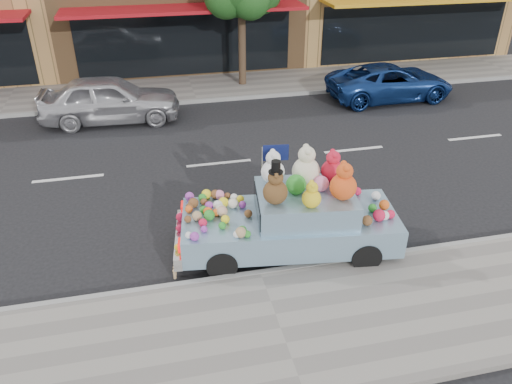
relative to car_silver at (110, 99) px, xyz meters
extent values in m
plane|color=black|center=(2.93, -3.89, -0.76)|extent=(120.00, 120.00, 0.00)
cube|color=gray|center=(2.93, -10.39, -0.70)|extent=(60.00, 3.00, 0.12)
cube|color=gray|center=(2.93, 2.61, -0.70)|extent=(60.00, 3.00, 0.12)
cube|color=gray|center=(2.93, -8.89, -0.69)|extent=(60.00, 0.12, 0.13)
cube|color=gray|center=(2.93, 1.11, -0.69)|extent=(60.00, 0.12, 0.13)
cube|color=black|center=(2.93, 4.09, 0.64)|extent=(8.50, 0.06, 2.40)
cube|color=#A00E17|center=(2.93, 3.21, 2.14)|extent=(9.00, 1.80, 0.12)
cube|color=black|center=(12.93, 4.09, 0.64)|extent=(8.50, 0.06, 2.40)
cylinder|color=#38281C|center=(4.93, 2.61, 0.84)|extent=(0.28, 0.28, 3.20)
sphere|color=#123F13|center=(5.13, 2.01, 2.56)|extent=(1.40, 1.40, 1.40)
imported|color=silver|center=(0.00, 0.00, 0.00)|extent=(4.53, 2.00, 1.51)
imported|color=navy|center=(9.89, 0.00, -0.12)|extent=(4.61, 2.20, 1.27)
cylinder|color=black|center=(5.00, -9.10, -0.46)|extent=(0.62, 0.28, 0.60)
cylinder|color=black|center=(5.21, -7.55, -0.46)|extent=(0.62, 0.28, 0.60)
cylinder|color=black|center=(2.23, -8.72, -0.46)|extent=(0.62, 0.28, 0.60)
cylinder|color=black|center=(2.44, -7.17, -0.46)|extent=(0.62, 0.28, 0.60)
cube|color=#7B9EB8|center=(3.72, -8.13, -0.21)|extent=(4.49, 2.27, 0.60)
cube|color=#7B9EB8|center=(4.02, -8.18, 0.34)|extent=(2.09, 1.74, 0.50)
cube|color=silver|center=(1.52, -7.83, -0.36)|extent=(0.40, 1.79, 0.26)
cube|color=red|center=(1.48, -8.51, -0.04)|extent=(0.10, 0.29, 0.16)
cube|color=red|center=(1.66, -7.17, -0.04)|extent=(0.10, 0.29, 0.16)
cube|color=black|center=(3.08, -8.05, 0.34)|extent=(0.22, 1.29, 0.40)
sphere|color=#513317|center=(3.32, -8.43, 0.83)|extent=(0.47, 0.47, 0.47)
sphere|color=#513317|center=(3.32, -8.43, 1.13)|extent=(0.29, 0.29, 0.29)
sphere|color=#513317|center=(3.32, -8.54, 1.23)|extent=(0.11, 0.11, 0.11)
sphere|color=#513317|center=(3.32, -8.33, 1.23)|extent=(0.11, 0.11, 0.11)
cylinder|color=black|center=(3.32, -8.43, 1.26)|extent=(0.28, 0.28, 0.02)
cylinder|color=black|center=(3.32, -8.43, 1.37)|extent=(0.18, 0.18, 0.22)
sphere|color=beige|center=(4.11, -7.84, 0.87)|extent=(0.56, 0.56, 0.56)
sphere|color=beige|center=(4.11, -7.84, 1.23)|extent=(0.35, 0.35, 0.35)
sphere|color=beige|center=(4.11, -7.96, 1.35)|extent=(0.13, 0.13, 0.13)
sphere|color=beige|center=(4.11, -7.71, 1.35)|extent=(0.13, 0.13, 0.13)
sphere|color=#D74414|center=(4.62, -8.56, 0.85)|extent=(0.52, 0.52, 0.52)
sphere|color=#D74414|center=(4.62, -8.56, 1.18)|extent=(0.32, 0.32, 0.32)
sphere|color=#D74414|center=(4.62, -8.67, 1.29)|extent=(0.12, 0.12, 0.12)
sphere|color=#D74414|center=(4.62, -8.45, 1.29)|extent=(0.12, 0.12, 0.12)
sphere|color=red|center=(4.66, -7.86, 0.82)|extent=(0.46, 0.46, 0.46)
sphere|color=red|center=(4.66, -7.86, 1.12)|extent=(0.29, 0.29, 0.29)
sphere|color=red|center=(4.66, -7.96, 1.22)|extent=(0.11, 0.11, 0.11)
sphere|color=red|center=(4.66, -7.76, 1.22)|extent=(0.11, 0.11, 0.11)
sphere|color=white|center=(3.48, -7.65, 0.83)|extent=(0.48, 0.48, 0.48)
sphere|color=white|center=(3.48, -7.65, 1.14)|extent=(0.30, 0.30, 0.30)
sphere|color=white|center=(3.48, -7.75, 1.24)|extent=(0.11, 0.11, 0.11)
sphere|color=white|center=(3.48, -7.54, 1.24)|extent=(0.11, 0.11, 0.11)
sphere|color=yellow|center=(3.94, -8.72, 0.77)|extent=(0.36, 0.36, 0.36)
sphere|color=yellow|center=(3.94, -8.72, 1.01)|extent=(0.22, 0.22, 0.22)
sphere|color=yellow|center=(3.94, -8.80, 1.08)|extent=(0.09, 0.09, 0.09)
sphere|color=yellow|center=(3.94, -8.64, 1.08)|extent=(0.09, 0.09, 0.09)
sphere|color=#268424|center=(3.82, -8.15, 0.77)|extent=(0.40, 0.40, 0.40)
sphere|color=#D56A94|center=(4.32, -8.17, 0.74)|extent=(0.32, 0.32, 0.32)
sphere|color=yellow|center=(2.18, -7.14, 0.20)|extent=(0.21, 0.21, 0.21)
sphere|color=brown|center=(2.09, -7.39, 0.17)|extent=(0.15, 0.15, 0.15)
sphere|color=#9B7D55|center=(2.61, -8.69, 0.20)|extent=(0.21, 0.21, 0.21)
sphere|color=#268424|center=(2.12, -7.97, 0.20)|extent=(0.22, 0.22, 0.22)
sphere|color=purple|center=(1.96, -8.37, 0.16)|extent=(0.13, 0.13, 0.13)
sphere|color=#268424|center=(2.73, -8.71, 0.16)|extent=(0.14, 0.14, 0.14)
sphere|color=silver|center=(2.35, -7.63, 0.20)|extent=(0.20, 0.20, 0.20)
sphere|color=#268424|center=(2.31, -8.34, 0.17)|extent=(0.15, 0.15, 0.15)
sphere|color=purple|center=(1.79, -7.52, 0.16)|extent=(0.13, 0.13, 0.13)
sphere|color=brown|center=(2.89, -8.05, 0.18)|extent=(0.17, 0.17, 0.17)
sphere|color=yellow|center=(2.47, -7.55, 0.20)|extent=(0.21, 0.21, 0.21)
sphere|color=silver|center=(2.53, -8.68, 0.16)|extent=(0.14, 0.14, 0.14)
sphere|color=red|center=(1.97, -8.17, 0.18)|extent=(0.17, 0.17, 0.17)
sphere|color=#268424|center=(2.65, -8.60, 0.18)|extent=(0.17, 0.17, 0.17)
sphere|color=purple|center=(2.17, -7.58, 0.18)|extent=(0.17, 0.17, 0.17)
sphere|color=brown|center=(1.87, -7.44, 0.20)|extent=(0.21, 0.21, 0.21)
sphere|color=yellow|center=(2.41, -8.16, 0.18)|extent=(0.17, 0.17, 0.17)
sphere|color=beige|center=(2.66, -7.63, 0.20)|extent=(0.21, 0.21, 0.21)
sphere|color=#268424|center=(2.08, -7.25, 0.18)|extent=(0.18, 0.18, 0.18)
sphere|color=brown|center=(1.70, -7.97, 0.16)|extent=(0.14, 0.14, 0.14)
sphere|color=purple|center=(1.76, -8.60, 0.18)|extent=(0.17, 0.17, 0.17)
sphere|color=#D56A94|center=(2.44, -7.23, 0.20)|extent=(0.21, 0.21, 0.21)
sphere|color=#EF5516|center=(2.12, -7.81, 0.19)|extent=(0.19, 0.19, 0.19)
sphere|color=brown|center=(2.36, -7.18, 0.19)|extent=(0.20, 0.20, 0.20)
sphere|color=beige|center=(2.37, -7.83, 0.20)|extent=(0.22, 0.22, 0.22)
sphere|color=brown|center=(2.61, -7.23, 0.16)|extent=(0.13, 0.13, 0.13)
sphere|color=purple|center=(2.85, -7.67, 0.17)|extent=(0.15, 0.15, 0.15)
sphere|color=purple|center=(1.82, -7.14, 0.19)|extent=(0.19, 0.19, 0.19)
sphere|color=silver|center=(1.66, -8.51, 0.16)|extent=(0.14, 0.14, 0.14)
sphere|color=silver|center=(2.73, -7.36, 0.17)|extent=(0.16, 0.16, 0.16)
sphere|color=#EF5516|center=(2.28, -7.86, 0.17)|extent=(0.16, 0.16, 0.16)
sphere|color=#EF5516|center=(1.76, -7.61, 0.17)|extent=(0.15, 0.15, 0.15)
sphere|color=#268424|center=(2.04, -7.70, 0.17)|extent=(0.16, 0.16, 0.16)
sphere|color=#9B7D55|center=(1.88, -7.93, 0.19)|extent=(0.20, 0.20, 0.20)
sphere|color=brown|center=(1.78, -7.52, 0.17)|extent=(0.15, 0.15, 0.15)
sphere|color=yellow|center=(2.85, -7.45, 0.17)|extent=(0.15, 0.15, 0.15)
sphere|color=#D8A88C|center=(2.39, -7.90, 0.21)|extent=(0.22, 0.22, 0.22)
sphere|color=red|center=(1.58, -7.38, -0.14)|extent=(0.17, 0.17, 0.17)
sphere|color=#D56A94|center=(1.59, -7.32, -0.15)|extent=(0.16, 0.16, 0.16)
sphere|color=yellow|center=(1.44, -8.40, -0.16)|extent=(0.14, 0.14, 0.14)
sphere|color=red|center=(1.53, -7.77, -0.15)|extent=(0.15, 0.15, 0.15)
sphere|color=brown|center=(1.44, -8.38, -0.16)|extent=(0.13, 0.13, 0.13)
sphere|color=purple|center=(1.58, -7.36, -0.14)|extent=(0.16, 0.16, 0.16)
sphere|color=silver|center=(5.64, -7.98, 0.19)|extent=(0.19, 0.19, 0.19)
sphere|color=red|center=(5.62, -8.71, 0.18)|extent=(0.18, 0.18, 0.18)
sphere|color=silver|center=(5.47, -8.73, 0.19)|extent=(0.20, 0.20, 0.20)
sphere|color=#EF5516|center=(5.64, -8.37, 0.20)|extent=(0.21, 0.21, 0.21)
sphere|color=brown|center=(5.07, -8.83, 0.20)|extent=(0.21, 0.21, 0.21)
sphere|color=red|center=(5.36, -8.74, 0.22)|extent=(0.24, 0.24, 0.24)
sphere|color=red|center=(5.34, -7.70, 0.18)|extent=(0.17, 0.17, 0.17)
sphere|color=#268424|center=(5.37, -8.40, 0.18)|extent=(0.17, 0.17, 0.17)
cylinder|color=#997A54|center=(1.32, -8.66, -0.59)|extent=(0.06, 0.06, 0.17)
sphere|color=#997A54|center=(1.32, -8.66, -0.50)|extent=(0.07, 0.07, 0.07)
cylinder|color=#997A54|center=(1.34, -8.56, -0.59)|extent=(0.06, 0.06, 0.17)
sphere|color=#997A54|center=(1.34, -8.56, -0.50)|extent=(0.07, 0.07, 0.07)
cylinder|color=#997A54|center=(1.35, -8.47, -0.59)|extent=(0.06, 0.06, 0.17)
sphere|color=#997A54|center=(1.35, -8.47, -0.50)|extent=(0.07, 0.07, 0.07)
cylinder|color=#997A54|center=(1.37, -8.37, -0.59)|extent=(0.06, 0.06, 0.17)
sphere|color=#997A54|center=(1.37, -8.37, -0.50)|extent=(0.07, 0.07, 0.07)
cylinder|color=#997A54|center=(1.38, -8.27, -0.59)|extent=(0.06, 0.06, 0.17)
sphere|color=#997A54|center=(1.38, -8.27, -0.50)|extent=(0.07, 0.07, 0.07)
cylinder|color=#997A54|center=(1.39, -8.17, -0.59)|extent=(0.06, 0.06, 0.17)
sphere|color=#997A54|center=(1.39, -8.17, -0.50)|extent=(0.07, 0.07, 0.07)
cylinder|color=#997A54|center=(1.41, -8.07, -0.59)|extent=(0.06, 0.06, 0.17)
sphere|color=#997A54|center=(1.41, -8.07, -0.50)|extent=(0.07, 0.07, 0.07)
cylinder|color=#997A54|center=(1.42, -7.97, -0.59)|extent=(0.06, 0.06, 0.17)
sphere|color=#997A54|center=(1.42, -7.97, -0.50)|extent=(0.07, 0.07, 0.07)
cylinder|color=#997A54|center=(1.43, -7.87, -0.59)|extent=(0.06, 0.06, 0.17)
sphere|color=#997A54|center=(1.43, -7.87, -0.50)|extent=(0.07, 0.07, 0.07)
cylinder|color=#997A54|center=(1.45, -7.77, -0.59)|extent=(0.06, 0.06, 0.17)
sphere|color=#997A54|center=(1.45, -7.77, -0.50)|extent=(0.07, 0.07, 0.07)
cylinder|color=#997A54|center=(1.46, -7.67, -0.59)|extent=(0.06, 0.06, 0.17)
sphere|color=#997A54|center=(1.46, -7.67, -0.50)|extent=(0.07, 0.07, 0.07)
cylinder|color=#997A54|center=(1.47, -7.57, -0.59)|extent=(0.06, 0.06, 0.17)
sphere|color=#997A54|center=(1.47, -7.57, -0.50)|extent=(0.07, 0.07, 0.07)
cylinder|color=#997A54|center=(1.49, -7.47, -0.59)|extent=(0.06, 0.06, 0.17)
sphere|color=#997A54|center=(1.49, -7.47, -0.50)|extent=(0.07, 0.07, 0.07)
cylinder|color=#997A54|center=(1.50, -7.38, -0.59)|extent=(0.06, 0.06, 0.17)
sphere|color=#997A54|center=(1.50, -7.38, -0.50)|extent=(0.07, 0.07, 0.07)
cylinder|color=#997A54|center=(1.52, -7.28, -0.59)|extent=(0.06, 0.06, 0.17)
sphere|color=#997A54|center=(1.52, -7.28, -0.50)|extent=(0.07, 0.07, 0.07)
cylinder|color=#997A54|center=(1.53, -7.18, -0.59)|extent=(0.06, 0.06, 0.17)
sphere|color=#997A54|center=(1.53, -7.18, -0.50)|extent=(0.07, 0.07, 0.07)
cylinder|color=#997A54|center=(1.54, -7.08, -0.59)|extent=(0.06, 0.06, 0.17)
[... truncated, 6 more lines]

